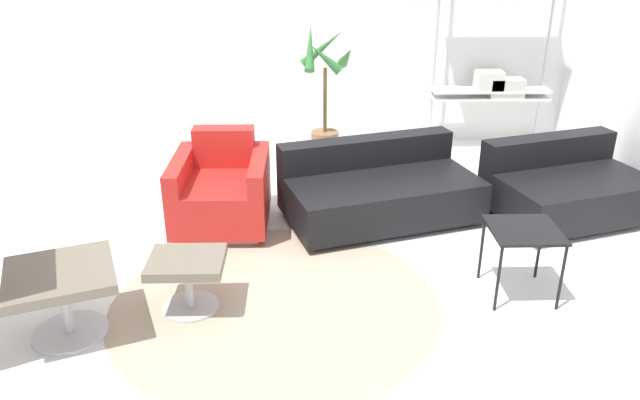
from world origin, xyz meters
name	(u,v)px	position (x,y,z in m)	size (l,w,h in m)	color
ground_plane	(263,279)	(0.00, 0.00, 0.00)	(12.00, 12.00, 0.00)	white
wall_back	(275,12)	(0.00, 3.03, 1.40)	(12.00, 0.09, 2.80)	white
round_rug	(275,303)	(0.10, -0.31, 0.00)	(2.12, 2.12, 0.01)	tan
ottoman	(187,272)	(-0.44, -0.35, 0.27)	(0.46, 0.39, 0.36)	#BCBCC1
armchair_red	(222,192)	(-0.37, 0.88, 0.28)	(0.74, 0.84, 0.72)	silver
couch_low	(379,192)	(0.90, 0.97, 0.23)	(1.71, 1.26, 0.61)	black
couch_second	(566,189)	(2.46, 0.98, 0.23)	(1.42, 1.17, 0.61)	black
side_table	(524,236)	(1.69, -0.22, 0.42)	(0.44, 0.44, 0.47)	black
potted_plant	(325,108)	(0.51, 2.36, 0.56)	(0.54, 0.48, 1.37)	brown
shelf_unit	(496,73)	(2.31, 2.74, 0.81)	(1.24, 0.28, 2.07)	#BCBCC1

